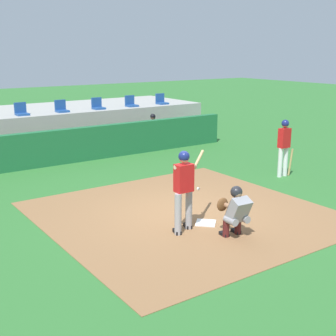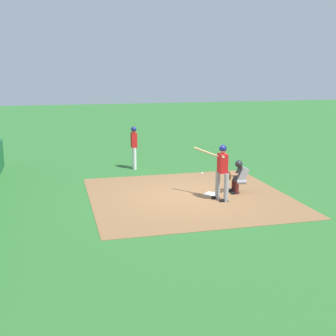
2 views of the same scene
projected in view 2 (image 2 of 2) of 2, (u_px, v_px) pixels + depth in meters
name	position (u px, v px, depth m)	size (l,w,h in m)	color
ground_plane	(189.00, 196.00, 14.73)	(80.00, 80.00, 0.00)	#2D6B2D
dirt_infield	(189.00, 196.00, 14.73)	(6.40, 6.40, 0.01)	olive
home_plate	(212.00, 194.00, 14.92)	(0.44, 0.44, 0.02)	white
batter_at_plate	(222.00, 169.00, 14.08)	(1.30, 0.79, 1.80)	#99999E
catcher_crouched	(238.00, 175.00, 15.03)	(0.50, 1.64, 1.13)	gray
on_deck_batter	(134.00, 145.00, 18.60)	(0.58, 0.23, 1.79)	silver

